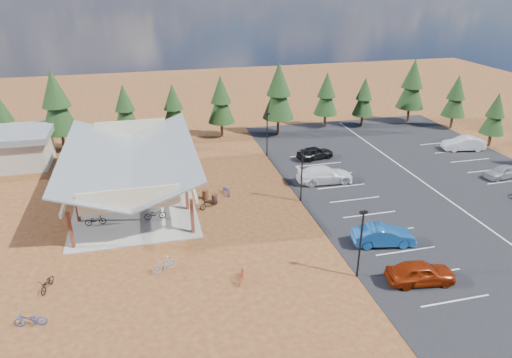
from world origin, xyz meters
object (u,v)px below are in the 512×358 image
object	(u,v)px
outbuilding	(0,149)
bike_2	(102,193)
lamp_post_1	(302,172)
car_0	(421,272)
trash_bin_0	(215,199)
bike_4	(155,214)
bike_7	(154,169)
bike_13	(164,264)
bike_1	(119,201)
bike_10	(30,319)
car_9	(464,144)
lamp_post_2	(267,132)
car_1	(383,235)
bike_6	(162,172)
bike_8	(47,284)
bike_16	(209,203)
car_3	(325,175)
trash_bin_1	(206,195)
car_4	(315,153)
bike_pavilion	(130,158)
car_8	(502,172)
lamp_post_0	(361,240)
bike_3	(106,165)
bike_0	(95,220)
bike_14	(227,190)
bike_11	(241,275)

from	to	relation	value
outbuilding	bike_2	bearing A→B (deg)	-44.68
lamp_post_1	car_0	distance (m)	14.36
trash_bin_0	bike_4	size ratio (longest dim) A/B	0.49
bike_7	bike_13	bearing A→B (deg)	-175.93
bike_1	bike_10	world-z (taller)	bike_1
bike_10	bike_7	bearing A→B (deg)	166.61
trash_bin_0	car_9	size ratio (longest dim) A/B	0.18
lamp_post_2	car_1	distance (m)	21.13
bike_6	trash_bin_0	bearing A→B (deg)	-136.47
trash_bin_0	bike_2	distance (m)	10.73
bike_8	car_1	world-z (taller)	car_1
bike_16	car_3	distance (m)	12.53
trash_bin_1	car_4	bearing A→B (deg)	27.76
bike_pavilion	car_8	bearing A→B (deg)	-7.66
lamp_post_0	lamp_post_1	size ratio (longest dim) A/B	1.00
bike_3	bike_7	world-z (taller)	bike_7
bike_pavilion	bike_6	world-z (taller)	bike_pavilion
bike_0	bike_10	xyz separation A→B (m)	(-2.90, -11.63, -0.05)
outbuilding	bike_8	bearing A→B (deg)	-71.14
car_0	bike_10	bearing A→B (deg)	93.49
bike_pavilion	bike_7	size ratio (longest dim) A/B	11.61
bike_4	bike_14	world-z (taller)	bike_4
bike_4	bike_10	world-z (taller)	bike_4
bike_4	car_3	bearing A→B (deg)	-79.55
lamp_post_2	car_8	size ratio (longest dim) A/B	1.31
car_3	bike_6	bearing A→B (deg)	75.59
bike_6	bike_10	distance (m)	22.42
bike_pavilion	car_8	distance (m)	37.43
lamp_post_0	bike_11	distance (m)	8.44
lamp_post_2	bike_7	size ratio (longest dim) A/B	3.08
trash_bin_1	car_1	size ratio (longest dim) A/B	0.19
lamp_post_1	car_3	world-z (taller)	lamp_post_1
trash_bin_0	bike_8	distance (m)	16.20
bike_16	bike_6	bearing A→B (deg)	176.41
bike_3	bike_11	distance (m)	24.92
lamp_post_0	bike_6	size ratio (longest dim) A/B	2.87
bike_3	bike_4	distance (m)	13.49
bike_4	bike_13	size ratio (longest dim) A/B	1.00
bike_14	car_9	xyz separation A→B (m)	(29.79, 5.12, 0.42)
outbuilding	lamp_post_1	xyz separation A→B (m)	(29.00, -16.00, 0.95)
outbuilding	bike_4	world-z (taller)	outbuilding
lamp_post_2	bike_4	xyz separation A→B (m)	(-13.28, -12.43, -2.39)
bike_2	car_0	distance (m)	28.70
lamp_post_1	car_1	xyz separation A→B (m)	(3.71, -8.69, -2.14)
bike_1	bike_8	distance (m)	12.17
trash_bin_0	car_8	bearing A→B (deg)	-2.78
outbuilding	car_8	size ratio (longest dim) A/B	2.81
car_0	bike_pavilion	bearing A→B (deg)	52.87
bike_3	bike_13	bearing A→B (deg)	-175.60
bike_8	car_1	distance (m)	24.40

